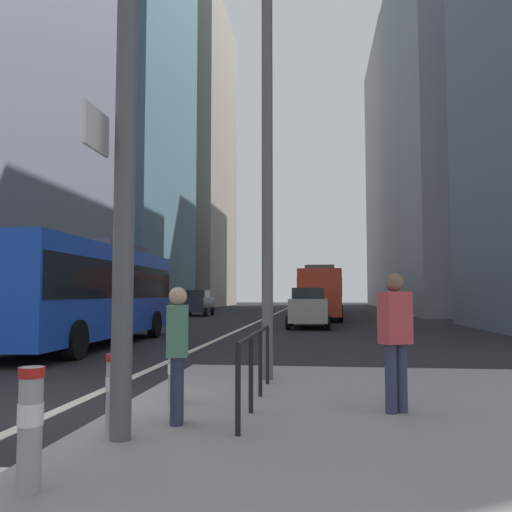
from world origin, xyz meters
TOP-DOWN VIEW (x-y plane):
  - ground_plane at (0.00, 20.00)m, footprint 160.00×160.00m
  - median_island at (5.50, -1.00)m, footprint 9.00×10.00m
  - lane_centre_line at (0.00, 30.00)m, footprint 0.20×80.00m
  - office_tower_left_mid at (-16.00, 42.79)m, footprint 11.73×18.24m
  - office_tower_left_far at (-16.00, 66.11)m, footprint 13.54×20.67m
  - office_tower_right_mid at (17.00, 41.04)m, footprint 12.77×22.93m
  - office_tower_right_far at (17.00, 69.42)m, footprint 11.22×21.90m
  - city_bus_blue_oncoming at (-3.67, 9.12)m, footprint 2.87×10.95m
  - city_bus_red_receding at (3.75, 28.46)m, footprint 2.79×11.05m
  - city_bus_red_distant at (3.79, 45.21)m, footprint 2.90×11.52m
  - car_oncoming_mid at (-5.57, 33.09)m, footprint 2.10×4.27m
  - car_receding_near at (3.15, 19.12)m, footprint 2.06×4.54m
  - car_receding_far at (3.69, 54.80)m, footprint 2.18×4.18m
  - street_lamp_post at (2.75, 2.25)m, footprint 5.50×0.32m
  - bollard_left at (1.48, -3.36)m, footprint 0.20×0.20m
  - bollard_right at (1.44, -1.56)m, footprint 0.20×0.20m
  - bollard_back at (1.69, -0.01)m, footprint 0.20×0.20m
  - pedestrian_railing at (2.80, 0.08)m, footprint 0.06×3.35m
  - pedestrian_waiting at (2.02, -1.12)m, footprint 0.31×0.42m
  - pedestrian_walking at (4.62, -0.25)m, footprint 0.45×0.40m

SIDE VIEW (x-z plane):
  - ground_plane at x=0.00m, z-range 0.00..0.00m
  - lane_centre_line at x=0.00m, z-range 0.00..0.01m
  - median_island at x=5.50m, z-range 0.00..0.15m
  - bollard_back at x=1.69m, z-range 0.20..0.95m
  - bollard_right at x=1.44m, z-range 0.20..1.04m
  - bollard_left at x=1.48m, z-range 0.20..1.14m
  - pedestrian_railing at x=2.80m, z-range 0.36..1.34m
  - car_receding_far at x=3.69m, z-range 0.02..1.96m
  - car_oncoming_mid at x=-5.57m, z-range 0.02..1.96m
  - car_receding_near at x=3.15m, z-range 0.02..1.96m
  - pedestrian_waiting at x=2.02m, z-range 0.23..1.80m
  - pedestrian_walking at x=4.62m, z-range 0.25..2.01m
  - city_bus_blue_oncoming at x=-3.67m, z-range 0.14..3.54m
  - city_bus_red_receding at x=3.75m, z-range 0.14..3.54m
  - city_bus_red_distant at x=3.79m, z-range 0.14..3.54m
  - street_lamp_post at x=2.75m, z-range 1.28..9.28m
  - office_tower_right_mid at x=17.00m, z-range 0.00..32.78m
  - office_tower_right_far at x=17.00m, z-range 0.00..36.68m
  - office_tower_left_mid at x=-16.00m, z-range 0.00..41.20m
  - office_tower_left_far at x=-16.00m, z-range 0.00..42.28m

